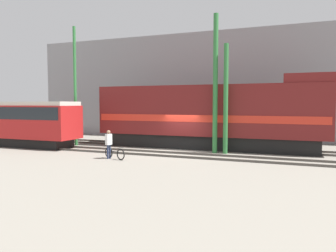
{
  "coord_description": "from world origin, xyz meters",
  "views": [
    {
      "loc": [
        7.49,
        -20.8,
        3.31
      ],
      "look_at": [
        -0.46,
        -0.44,
        1.8
      ],
      "focal_mm": 35.0,
      "sensor_mm": 36.0,
      "label": 1
    }
  ],
  "objects_px": {
    "utility_pole_left": "(75,87)",
    "utility_pole_right": "(226,99)",
    "freight_locomotive": "(209,115)",
    "streetcar": "(16,121)",
    "person": "(109,141)",
    "bicycle": "(115,153)",
    "utility_pole_center": "(215,84)"
  },
  "relations": [
    {
      "from": "person",
      "to": "utility_pole_right",
      "type": "relative_size",
      "value": 0.24
    },
    {
      "from": "utility_pole_left",
      "to": "utility_pole_right",
      "type": "xyz_separation_m",
      "value": [
        11.87,
        0.0,
        -1.04
      ]
    },
    {
      "from": "bicycle",
      "to": "utility_pole_right",
      "type": "relative_size",
      "value": 0.23
    },
    {
      "from": "utility_pole_right",
      "to": "utility_pole_left",
      "type": "bearing_deg",
      "value": 180.0
    },
    {
      "from": "streetcar",
      "to": "utility_pole_right",
      "type": "distance_m",
      "value": 16.18
    },
    {
      "from": "freight_locomotive",
      "to": "streetcar",
      "type": "height_order",
      "value": "freight_locomotive"
    },
    {
      "from": "streetcar",
      "to": "utility_pole_left",
      "type": "xyz_separation_m",
      "value": [
        4.1,
        2.0,
        2.66
      ]
    },
    {
      "from": "utility_pole_left",
      "to": "person",
      "type": "bearing_deg",
      "value": -38.13
    },
    {
      "from": "utility_pole_left",
      "to": "utility_pole_center",
      "type": "distance_m",
      "value": 11.18
    },
    {
      "from": "freight_locomotive",
      "to": "utility_pole_left",
      "type": "xyz_separation_m",
      "value": [
        -10.28,
        -2.0,
        2.2
      ]
    },
    {
      "from": "bicycle",
      "to": "utility_pole_left",
      "type": "xyz_separation_m",
      "value": [
        -6.17,
        4.52,
        4.29
      ]
    },
    {
      "from": "utility_pole_center",
      "to": "bicycle",
      "type": "bearing_deg",
      "value": -137.89
    },
    {
      "from": "person",
      "to": "utility_pole_left",
      "type": "relative_size",
      "value": 0.19
    },
    {
      "from": "freight_locomotive",
      "to": "person",
      "type": "relative_size",
      "value": 9.64
    },
    {
      "from": "utility_pole_left",
      "to": "freight_locomotive",
      "type": "bearing_deg",
      "value": 11.04
    },
    {
      "from": "freight_locomotive",
      "to": "streetcar",
      "type": "bearing_deg",
      "value": -164.42
    },
    {
      "from": "utility_pole_center",
      "to": "streetcar",
      "type": "bearing_deg",
      "value": -172.53
    },
    {
      "from": "freight_locomotive",
      "to": "utility_pole_right",
      "type": "distance_m",
      "value": 2.82
    },
    {
      "from": "freight_locomotive",
      "to": "streetcar",
      "type": "relative_size",
      "value": 1.55
    },
    {
      "from": "bicycle",
      "to": "utility_pole_left",
      "type": "distance_m",
      "value": 8.77
    },
    {
      "from": "utility_pole_left",
      "to": "utility_pole_right",
      "type": "relative_size",
      "value": 1.29
    },
    {
      "from": "utility_pole_center",
      "to": "freight_locomotive",
      "type": "bearing_deg",
      "value": 114.19
    },
    {
      "from": "streetcar",
      "to": "utility_pole_center",
      "type": "xyz_separation_m",
      "value": [
        15.28,
        2.0,
        2.61
      ]
    },
    {
      "from": "utility_pole_left",
      "to": "utility_pole_center",
      "type": "relative_size",
      "value": 1.01
    },
    {
      "from": "bicycle",
      "to": "utility_pole_right",
      "type": "distance_m",
      "value": 7.97
    },
    {
      "from": "bicycle",
      "to": "utility_pole_center",
      "type": "distance_m",
      "value": 7.97
    },
    {
      "from": "bicycle",
      "to": "streetcar",
      "type": "bearing_deg",
      "value": 166.21
    },
    {
      "from": "utility_pole_left",
      "to": "utility_pole_right",
      "type": "height_order",
      "value": "utility_pole_left"
    },
    {
      "from": "freight_locomotive",
      "to": "utility_pole_center",
      "type": "height_order",
      "value": "utility_pole_center"
    },
    {
      "from": "freight_locomotive",
      "to": "person",
      "type": "distance_m",
      "value": 8.06
    },
    {
      "from": "freight_locomotive",
      "to": "person",
      "type": "xyz_separation_m",
      "value": [
        -4.5,
        -6.54,
        -1.39
      ]
    },
    {
      "from": "utility_pole_right",
      "to": "bicycle",
      "type": "bearing_deg",
      "value": -141.58
    }
  ]
}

